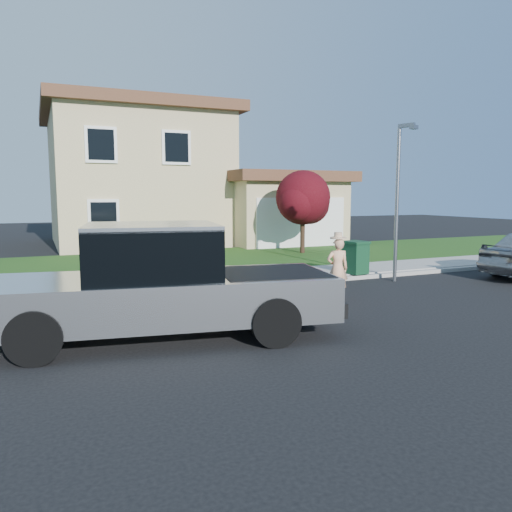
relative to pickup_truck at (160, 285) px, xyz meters
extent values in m
plane|color=black|center=(2.88, 0.85, -0.95)|extent=(80.00, 80.00, 0.00)
cube|color=gray|center=(3.88, 3.75, -0.89)|extent=(40.00, 0.20, 0.12)
cube|color=gray|center=(3.88, 4.85, -0.88)|extent=(40.00, 2.00, 0.15)
cube|color=#1B4112|center=(3.88, 9.35, -0.90)|extent=(40.00, 7.00, 0.10)
cube|color=tan|center=(2.88, 17.85, 2.25)|extent=(8.00, 9.00, 6.40)
cube|color=tan|center=(9.38, 14.85, 0.65)|extent=(5.50, 6.00, 3.20)
cube|color=white|center=(9.38, 11.83, 0.30)|extent=(4.60, 0.12, 2.30)
cube|color=#4C2D1E|center=(2.88, 17.85, 5.65)|extent=(8.80, 9.80, 0.50)
cube|color=#4C2D1E|center=(9.38, 14.85, 2.45)|extent=(6.20, 6.80, 0.50)
cube|color=white|center=(0.68, 13.30, 3.65)|extent=(1.30, 0.10, 1.50)
cube|color=white|center=(3.88, 13.30, 3.65)|extent=(1.30, 0.10, 1.50)
cube|color=black|center=(0.68, 13.30, 0.65)|extent=(1.30, 0.10, 1.50)
cylinder|color=black|center=(-2.06, -0.63, -0.53)|extent=(0.89, 0.46, 0.85)
cylinder|color=black|center=(-1.73, 1.28, -0.53)|extent=(0.89, 0.46, 0.85)
cylinder|color=black|center=(1.64, -1.27, -0.53)|extent=(0.89, 0.46, 0.85)
cylinder|color=black|center=(1.96, 0.65, -0.53)|extent=(0.89, 0.46, 0.85)
cube|color=#B6B9BE|center=(0.03, -0.01, -0.22)|extent=(6.30, 3.10, 0.76)
cube|color=black|center=(-0.13, 0.02, 0.58)|extent=(2.52, 2.31, 0.90)
cube|color=#B6B9BE|center=(-0.13, 0.02, 1.05)|extent=(2.52, 2.31, 0.08)
cube|color=black|center=(2.01, -0.35, 0.14)|extent=(2.18, 2.09, 0.06)
cube|color=black|center=(3.03, -0.52, -0.42)|extent=(0.47, 2.00, 0.26)
cube|color=black|center=(-0.77, 1.29, 0.48)|extent=(0.16, 0.25, 0.19)
imported|color=#E4A57D|center=(4.76, 1.65, -0.21)|extent=(0.62, 0.50, 1.48)
cylinder|color=#D1AA86|center=(4.76, 1.65, 0.55)|extent=(0.40, 0.40, 0.04)
cylinder|color=#D1AA86|center=(4.76, 1.65, 0.61)|extent=(0.20, 0.20, 0.14)
cylinder|color=black|center=(8.27, 9.72, -0.06)|extent=(0.20, 0.20, 1.58)
sphere|color=#430E14|center=(8.27, 9.72, 1.46)|extent=(2.27, 2.27, 2.27)
sphere|color=#430E14|center=(8.77, 10.01, 1.17)|extent=(1.67, 1.67, 1.67)
sphere|color=#430E14|center=(7.88, 9.42, 1.27)|extent=(1.58, 1.58, 1.58)
cube|color=#0E351D|center=(6.90, 3.95, -0.34)|extent=(0.64, 0.72, 0.91)
cube|color=#0E351D|center=(6.90, 3.95, 0.15)|extent=(0.71, 0.78, 0.07)
cylinder|color=slate|center=(7.67, 3.05, 1.29)|extent=(0.11, 0.11, 4.48)
cube|color=slate|center=(7.74, 2.84, 3.53)|extent=(0.25, 0.50, 0.11)
cube|color=slate|center=(7.81, 2.62, 3.46)|extent=(0.26, 0.22, 0.11)
camera|label=1|loc=(-1.96, -8.60, 1.60)|focal=35.00mm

